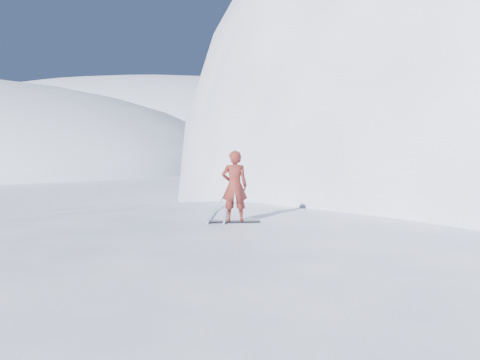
{
  "coord_description": "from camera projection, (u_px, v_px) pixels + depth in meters",
  "views": [
    {
      "loc": [
        1.71,
        -12.06,
        4.9
      ],
      "look_at": [
        -0.76,
        3.68,
        3.5
      ],
      "focal_mm": 40.0,
      "sensor_mm": 36.0,
      "label": 1
    }
  ],
  "objects": [
    {
      "name": "snowboard",
      "position": [
        235.0,
        221.0,
        15.1
      ],
      "size": [
        1.46,
        0.53,
        0.02
      ],
      "primitive_type": "cube",
      "rotation": [
        0.0,
        0.0,
        0.19
      ],
      "color": "black",
      "rests_on": "near_ridge"
    },
    {
      "name": "far_ridge_c",
      "position": [
        146.0,
        154.0,
        126.99
      ],
      "size": [
        140.0,
        90.0,
        36.0
      ],
      "primitive_type": "ellipsoid",
      "color": "white",
      "rests_on": "ground"
    },
    {
      "name": "near_ridge",
      "position": [
        297.0,
        304.0,
        15.36
      ],
      "size": [
        36.0,
        28.0,
        4.8
      ],
      "primitive_type": "ellipsoid",
      "color": "white",
      "rests_on": "ground"
    },
    {
      "name": "wind_bumps",
      "position": [
        238.0,
        311.0,
        14.73
      ],
      "size": [
        16.0,
        14.4,
        1.0
      ],
      "color": "white",
      "rests_on": "ground"
    },
    {
      "name": "peak_shoulder",
      "position": [
        468.0,
        219.0,
        30.71
      ],
      "size": [
        28.0,
        24.0,
        18.0
      ],
      "primitive_type": "ellipsoid",
      "color": "white",
      "rests_on": "ground"
    },
    {
      "name": "ground",
      "position": [
        248.0,
        342.0,
        12.56
      ],
      "size": [
        400.0,
        400.0,
        0.0
      ],
      "primitive_type": "plane",
      "color": "white",
      "rests_on": "ground"
    },
    {
      "name": "board_tracks",
      "position": [
        221.0,
        208.0,
        17.83
      ],
      "size": [
        1.2,
        5.97,
        0.04
      ],
      "color": "silver",
      "rests_on": "ground"
    },
    {
      "name": "snowboarder",
      "position": [
        235.0,
        186.0,
        15.02
      ],
      "size": [
        0.8,
        0.6,
        1.99
      ],
      "primitive_type": "imported",
      "rotation": [
        0.0,
        0.0,
        3.33
      ],
      "color": "maroon",
      "rests_on": "snowboard"
    }
  ]
}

